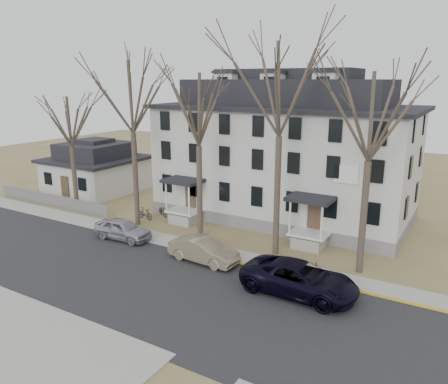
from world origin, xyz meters
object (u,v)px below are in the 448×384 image
Objects in this scene: tree_bungalow at (69,118)px; car_tan at (204,251)px; small_house at (96,169)px; tree_far_left at (131,92)px; tree_mid_right at (372,110)px; car_silver at (123,230)px; tree_mid_left at (198,104)px; bicycle_right at (145,214)px; car_navy at (299,279)px; bicycle_left at (163,211)px; tree_center at (281,82)px; boarding_house at (285,153)px.

car_tan is at bearing -12.89° from tree_bungalow.
small_house is 0.63× the size of tree_far_left.
small_house is at bearing 122.84° from tree_bungalow.
car_silver is at bearing -168.79° from tree_mid_right.
tree_mid_left is 11.13m from bicycle_right.
tree_far_left is 3.12× the size of car_silver.
tree_far_left reaches higher than small_house.
car_silver is at bearing 85.85° from car_navy.
tree_mid_left is 13.08m from tree_bungalow.
bicycle_right is at bearing -174.91° from bicycle_left.
tree_center reaches higher than tree_mid_left.
bicycle_right is (-1.71, 4.39, -0.26)m from car_silver.
tree_mid_right is at bearing -67.08° from bicycle_left.
tree_mid_right is 19.54m from bicycle_left.
tree_center is (12.00, 0.00, 0.74)m from tree_far_left.
car_silver is at bearing -20.69° from tree_bungalow.
car_tan reaches higher than car_silver.
car_tan is (15.66, -3.58, -7.35)m from tree_bungalow.
car_tan is (8.66, -3.58, -9.58)m from tree_far_left.
car_navy is at bearing -11.50° from tree_bungalow.
tree_center is 3.34× the size of car_silver.
bicycle_left is at bearing 65.79° from car_navy.
bicycle_right is at bearing 10.13° from tree_bungalow.
car_navy reaches higher than bicycle_right.
tree_mid_left is 13.63m from car_navy.
bicycle_right is (10.72, -4.99, -1.76)m from small_house.
boarding_house is 12.82× the size of bicycle_right.
boarding_house is 12.35× the size of bicycle_left.
small_house is (-20.00, -1.96, -3.13)m from boarding_house.
bicycle_right is (-6.28, 1.20, -9.11)m from tree_mid_left.
car_silver is at bearing -163.23° from tree_center.
boarding_house is 10.39m from tree_center.
bicycle_left is (-8.22, 6.22, -0.32)m from car_tan.
bicycle_right is (-15.69, 5.76, -0.38)m from car_navy.
tree_bungalow is at bearing 80.44° from car_tan.
tree_mid_left reaches higher than bicycle_right.
tree_mid_right is at bearing 0.00° from tree_center.
bicycle_left is (-5.56, 2.64, -9.16)m from tree_mid_left.
car_silver is (1.43, -3.18, -9.59)m from tree_far_left.
small_house is 22.01m from car_tan.
bicycle_left is at bearing 19.51° from tree_bungalow.
tree_center reaches higher than tree_mid_right.
tree_far_left is at bearing 180.00° from tree_center.
tree_center is at bearing 0.00° from tree_mid_left.
bicycle_right is at bearing 169.16° from tree_mid_left.
tree_center is at bearing -69.80° from boarding_house.
car_navy is (15.42, -4.56, -9.47)m from tree_far_left.
tree_mid_left reaches higher than bicycle_left.
car_tan is (7.23, -0.40, 0.02)m from car_silver.
tree_far_left is 9.93m from bicycle_right.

